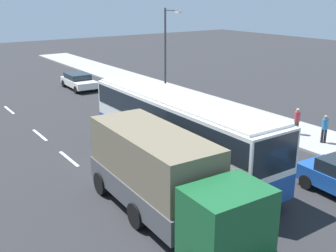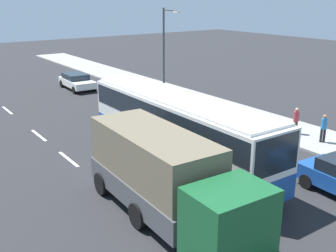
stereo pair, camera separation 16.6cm
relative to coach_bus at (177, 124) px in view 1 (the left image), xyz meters
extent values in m
plane|color=#28282B|center=(-1.41, -1.20, -2.18)|extent=(120.00, 120.00, 0.00)
cube|color=gray|center=(-1.41, 8.76, -2.10)|extent=(80.00, 4.00, 0.15)
cube|color=white|center=(-15.35, -3.97, -2.17)|extent=(2.40, 0.16, 0.01)
cube|color=white|center=(-8.51, -3.97, -2.17)|extent=(2.40, 0.16, 0.01)
cube|color=white|center=(-3.97, -3.97, -2.17)|extent=(2.40, 0.16, 0.01)
cube|color=white|center=(3.46, -3.97, -2.17)|extent=(2.40, 0.16, 0.01)
cube|color=white|center=(4.37, -3.97, -2.17)|extent=(2.40, 0.16, 0.01)
cube|color=#1E4C9E|center=(0.00, 0.00, -1.11)|extent=(12.07, 2.62, 1.02)
cube|color=white|center=(0.00, 0.00, 0.31)|extent=(12.07, 2.62, 1.82)
cube|color=black|center=(0.00, 0.00, 0.57)|extent=(11.83, 2.65, 1.00)
cube|color=black|center=(5.97, -0.08, 0.40)|extent=(0.15, 2.26, 1.45)
cube|color=white|center=(0.00, 0.00, 1.27)|extent=(11.59, 2.47, 0.12)
cylinder|color=black|center=(4.44, 1.12, -1.63)|extent=(1.10, 0.32, 1.10)
cylinder|color=black|center=(4.41, -1.24, -1.63)|extent=(1.10, 0.32, 1.10)
cylinder|color=black|center=(-3.60, 1.23, -1.63)|extent=(1.10, 0.32, 1.10)
cylinder|color=black|center=(-3.63, -1.13, -1.63)|extent=(1.10, 0.32, 1.10)
cylinder|color=black|center=(-4.80, 1.24, -1.63)|extent=(1.10, 0.32, 1.10)
cylinder|color=black|center=(-4.83, -1.11, -1.63)|extent=(1.10, 0.32, 1.10)
cube|color=#19592D|center=(7.11, -3.40, -0.60)|extent=(1.95, 2.52, 2.19)
cube|color=#4C4C4F|center=(2.81, -3.23, -1.25)|extent=(6.45, 2.71, 0.90)
cube|color=#6B604C|center=(2.81, -3.23, 0.11)|extent=(6.19, 2.60, 1.82)
cylinder|color=black|center=(7.19, -2.23, -1.70)|extent=(0.97, 0.32, 0.96)
cylinder|color=black|center=(3.69, -2.09, -1.70)|extent=(0.97, 0.32, 0.96)
cylinder|color=black|center=(3.59, -4.44, -1.70)|extent=(0.97, 0.32, 0.96)
cylinder|color=black|center=(0.59, -1.96, -1.70)|extent=(0.97, 0.32, 0.96)
cylinder|color=black|center=(0.49, -4.31, -1.70)|extent=(0.97, 0.32, 0.96)
cylinder|color=black|center=(5.26, 4.93, -1.86)|extent=(0.65, 0.24, 0.64)
cylinder|color=black|center=(5.14, 3.13, -1.86)|extent=(0.65, 0.24, 0.64)
cube|color=black|center=(-8.73, 3.45, -1.55)|extent=(4.26, 2.05, 0.62)
cube|color=#1E2833|center=(-9.10, 3.43, -0.94)|extent=(2.38, 1.79, 0.59)
cylinder|color=black|center=(-7.36, 4.39, -1.86)|extent=(0.65, 0.24, 0.64)
cylinder|color=black|center=(-7.25, 2.69, -1.86)|extent=(0.65, 0.24, 0.64)
cylinder|color=black|center=(-10.20, 4.21, -1.86)|extent=(0.65, 0.24, 0.64)
cylinder|color=black|center=(-10.10, 2.51, -1.86)|extent=(0.65, 0.24, 0.64)
cube|color=white|center=(-18.96, 3.08, -1.58)|extent=(4.50, 2.05, 0.56)
cube|color=#1E2833|center=(-19.28, 3.10, -1.06)|extent=(2.50, 1.82, 0.47)
cylinder|color=black|center=(-17.36, 3.93, -1.86)|extent=(0.65, 0.22, 0.64)
cylinder|color=black|center=(-17.43, 2.12, -1.86)|extent=(0.65, 0.22, 0.64)
cylinder|color=black|center=(-20.48, 4.04, -1.86)|extent=(0.65, 0.22, 0.64)
cylinder|color=black|center=(-20.55, 2.24, -1.86)|extent=(0.65, 0.22, 0.64)
cylinder|color=brown|center=(0.46, 8.48, -1.64)|extent=(0.14, 0.14, 0.78)
cylinder|color=brown|center=(0.43, 8.32, -1.64)|extent=(0.14, 0.14, 0.78)
cylinder|color=#B2333F|center=(0.45, 8.40, -0.95)|extent=(0.32, 0.32, 0.59)
sphere|color=tan|center=(0.45, 8.40, -0.55)|extent=(0.21, 0.21, 0.21)
cylinder|color=black|center=(2.34, 8.49, -1.63)|extent=(0.14, 0.14, 0.79)
cylinder|color=black|center=(2.22, 8.38, -1.63)|extent=(0.14, 0.14, 0.79)
cylinder|color=#2672B2|center=(2.28, 8.43, -0.94)|extent=(0.32, 0.32, 0.59)
sphere|color=#9E7051|center=(2.28, 8.43, -0.54)|extent=(0.21, 0.21, 0.21)
cylinder|color=#47474C|center=(-11.23, 7.08, 1.45)|extent=(0.16, 0.16, 6.94)
cylinder|color=#47474C|center=(-10.42, 7.08, 4.77)|extent=(1.62, 0.10, 0.10)
cube|color=silver|center=(-9.61, 7.08, 4.67)|extent=(0.50, 0.24, 0.16)
camera|label=1|loc=(14.79, -10.90, 5.81)|focal=43.55mm
camera|label=2|loc=(14.69, -11.03, 5.81)|focal=43.55mm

